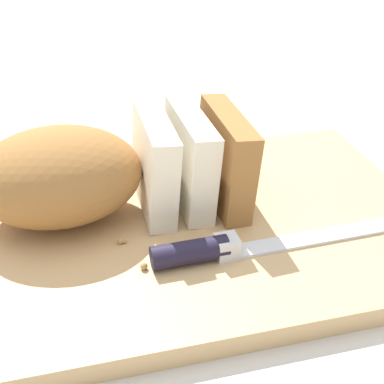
% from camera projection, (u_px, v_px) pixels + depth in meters
% --- Properties ---
extents(ground_plane, '(3.00, 3.00, 0.00)m').
position_uv_depth(ground_plane, '(192.00, 234.00, 0.51)').
color(ground_plane, beige).
extents(cutting_board, '(0.47, 0.31, 0.02)m').
position_uv_depth(cutting_board, '(192.00, 226.00, 0.51)').
color(cutting_board, tan).
rests_on(cutting_board, ground_plane).
extents(bread_loaf, '(0.26, 0.12, 0.09)m').
position_uv_depth(bread_loaf, '(104.00, 170.00, 0.49)').
color(bread_loaf, '#996633').
rests_on(bread_loaf, cutting_board).
extents(bread_knife, '(0.29, 0.03, 0.02)m').
position_uv_depth(bread_knife, '(234.00, 246.00, 0.45)').
color(bread_knife, silver).
rests_on(bread_knife, cutting_board).
extents(crumb_near_knife, '(0.00, 0.00, 0.00)m').
position_uv_depth(crumb_near_knife, '(124.00, 241.00, 0.46)').
color(crumb_near_knife, tan).
rests_on(crumb_near_knife, cutting_board).
extents(crumb_near_loaf, '(0.01, 0.01, 0.01)m').
position_uv_depth(crumb_near_loaf, '(121.00, 240.00, 0.46)').
color(crumb_near_loaf, tan).
rests_on(crumb_near_loaf, cutting_board).
extents(crumb_stray_left, '(0.01, 0.01, 0.01)m').
position_uv_depth(crumb_stray_left, '(144.00, 266.00, 0.43)').
color(crumb_stray_left, tan).
rests_on(crumb_stray_left, cutting_board).
extents(crumb_stray_right, '(0.00, 0.00, 0.00)m').
position_uv_depth(crumb_stray_right, '(175.00, 178.00, 0.56)').
color(crumb_stray_right, tan).
rests_on(crumb_stray_right, cutting_board).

